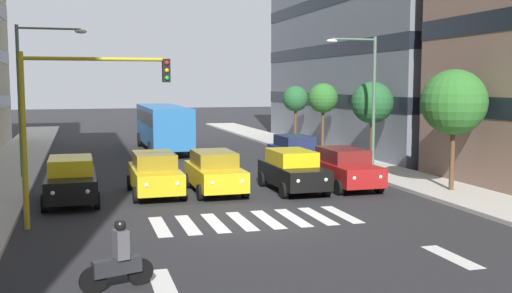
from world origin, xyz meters
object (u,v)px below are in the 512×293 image
object	(u,v)px
street_tree_0	(454,102)
bus_behind_traffic	(163,123)
traffic_light_gantry	(68,110)
street_lamp_right	(31,84)
car_0	(344,168)
car_4	(71,180)
motorcycle_with_rider	(118,260)
street_tree_3	(296,99)
street_lamp_left	(366,90)
car_3	(155,173)
car_1	(293,170)
car_row2_0	(295,151)
car_2	(215,172)
street_tree_1	(372,103)
street_tree_2	(323,99)

from	to	relation	value
street_tree_0	bus_behind_traffic	bearing A→B (deg)	-63.72
traffic_light_gantry	street_lamp_right	bearing A→B (deg)	-80.03
car_0	car_4	distance (m)	11.33
motorcycle_with_rider	street_tree_3	size ratio (longest dim) A/B	0.39
street_lamp_left	car_0	bearing A→B (deg)	48.61
motorcycle_with_rider	street_tree_3	bearing A→B (deg)	-117.48
car_0	bus_behind_traffic	distance (m)	17.48
street_lamp_left	street_tree_3	world-z (taller)	street_lamp_left
car_3	bus_behind_traffic	xyz separation A→B (m)	(-2.44, -15.83, 0.97)
street_lamp_right	street_tree_0	distance (m)	18.93
car_1	street_lamp_left	size ratio (longest dim) A/B	0.67
car_1	street_lamp_right	distance (m)	12.93
car_row2_0	traffic_light_gantry	xyz separation A→B (m)	(11.39, 10.42, 2.84)
bus_behind_traffic	street_lamp_left	world-z (taller)	street_lamp_left
street_tree_3	street_lamp_right	bearing A→B (deg)	31.74
car_2	street_lamp_right	size ratio (longest dim) A/B	0.63
street_tree_0	street_tree_1	xyz separation A→B (m)	(-0.10, -7.31, -0.26)
bus_behind_traffic	street_tree_2	bearing A→B (deg)	152.84
street_lamp_left	street_tree_2	xyz separation A→B (m)	(-1.57, -9.03, -0.64)
car_2	car_1	bearing A→B (deg)	170.81
car_1	street_lamp_left	xyz separation A→B (m)	(-4.69, -2.66, 3.31)
street_tree_1	street_tree_3	world-z (taller)	street_tree_1
car_4	bus_behind_traffic	bearing A→B (deg)	-109.00
car_2	car_4	size ratio (longest dim) A/B	1.00
car_4	street_tree_2	bearing A→B (deg)	-142.49
street_tree_1	car_2	bearing A→B (deg)	24.93
bus_behind_traffic	traffic_light_gantry	size ratio (longest dim) A/B	1.91
street_tree_3	car_row2_0	bearing A→B (deg)	69.88
bus_behind_traffic	street_tree_1	world-z (taller)	street_tree_1
car_2	motorcycle_with_rider	distance (m)	11.76
street_tree_1	street_tree_3	distance (m)	11.89
car_3	traffic_light_gantry	xyz separation A→B (m)	(3.20, 4.67, 2.84)
car_4	bus_behind_traffic	world-z (taller)	bus_behind_traffic
car_0	car_3	size ratio (longest dim) A/B	1.00
motorcycle_with_rider	traffic_light_gantry	xyz separation A→B (m)	(1.07, -6.37, 3.08)
car_4	street_lamp_left	bearing A→B (deg)	-169.03
motorcycle_with_rider	street_lamp_left	world-z (taller)	street_lamp_left
car_0	car_1	world-z (taller)	same
motorcycle_with_rider	car_3	bearing A→B (deg)	-100.88
car_2	car_row2_0	world-z (taller)	same
traffic_light_gantry	car_0	bearing A→B (deg)	-160.56
car_0	street_tree_3	bearing A→B (deg)	-103.10
traffic_light_gantry	street_tree_0	distance (m)	15.08
car_3	street_tree_3	bearing A→B (deg)	-126.69
car_4	street_tree_1	bearing A→B (deg)	-162.06
car_4	traffic_light_gantry	xyz separation A→B (m)	(-0.06, 3.95, 2.84)
car_0	street_tree_3	distance (m)	17.40
car_1	street_tree_2	bearing A→B (deg)	-118.16
street_tree_1	bus_behind_traffic	bearing A→B (deg)	-50.91
car_0	street_tree_1	bearing A→B (deg)	-128.08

